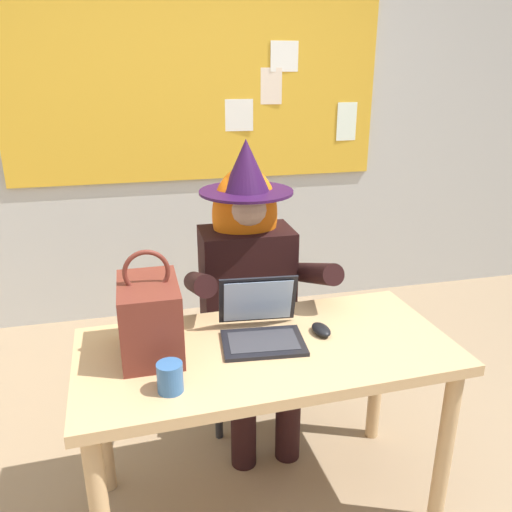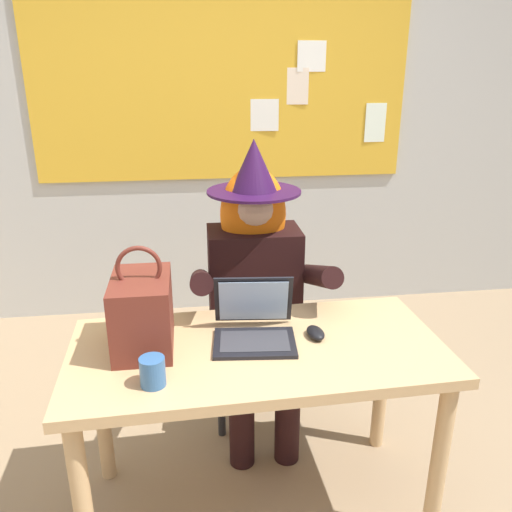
% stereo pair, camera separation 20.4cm
% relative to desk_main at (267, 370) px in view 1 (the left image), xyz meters
% --- Properties ---
extents(wall_back_bulletin, '(6.01, 2.08, 2.93)m').
position_rel_desk_main_xyz_m(wall_back_bulletin, '(0.03, 1.90, 0.86)').
color(wall_back_bulletin, '#B2B2AD').
rests_on(wall_back_bulletin, ground).
extents(desk_main, '(1.35, 0.68, 0.72)m').
position_rel_desk_main_xyz_m(desk_main, '(0.00, 0.00, 0.00)').
color(desk_main, tan).
rests_on(desk_main, ground).
extents(chair_at_desk, '(0.44, 0.44, 0.89)m').
position_rel_desk_main_xyz_m(chair_at_desk, '(0.07, 0.68, -0.12)').
color(chair_at_desk, '#2D3347').
rests_on(chair_at_desk, ground).
extents(person_costumed, '(0.59, 0.67, 1.37)m').
position_rel_desk_main_xyz_m(person_costumed, '(0.07, 0.56, 0.15)').
color(person_costumed, black).
rests_on(person_costumed, ground).
extents(laptop, '(0.32, 0.31, 0.22)m').
position_rel_desk_main_xyz_m(laptop, '(-0.00, 0.07, 0.15)').
color(laptop, black).
rests_on(laptop, desk_main).
extents(computer_mouse, '(0.07, 0.11, 0.03)m').
position_rel_desk_main_xyz_m(computer_mouse, '(0.22, 0.04, 0.12)').
color(computer_mouse, black).
rests_on(computer_mouse, desk_main).
extents(handbag, '(0.20, 0.30, 0.38)m').
position_rel_desk_main_xyz_m(handbag, '(-0.40, 0.06, 0.23)').
color(handbag, maroon).
rests_on(handbag, desk_main).
extents(coffee_mug, '(0.08, 0.08, 0.09)m').
position_rel_desk_main_xyz_m(coffee_mug, '(-0.36, -0.19, 0.15)').
color(coffee_mug, '#336099').
rests_on(coffee_mug, desk_main).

